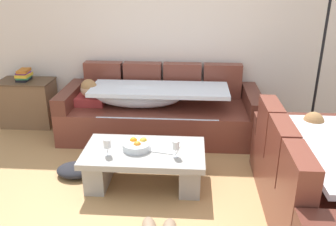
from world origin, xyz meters
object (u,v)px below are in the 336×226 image
(book_stack_on_cabinet, at_px, (24,75))
(floor_lamp, at_px, (318,54))
(fruit_bowl, at_px, (137,145))
(wine_glass_near_right, at_px, (176,146))
(couch_near_window, at_px, (319,183))
(coffee_table, at_px, (144,162))
(wine_glass_near_left, at_px, (107,144))
(side_cabinet, at_px, (28,103))
(open_magazine, at_px, (164,148))
(crumpled_garment, at_px, (76,170))
(couch_along_wall, at_px, (157,111))

(book_stack_on_cabinet, distance_m, floor_lamp, 3.77)
(fruit_bowl, distance_m, wine_glass_near_right, 0.42)
(wine_glass_near_right, distance_m, floor_lamp, 2.12)
(couch_near_window, distance_m, floor_lamp, 1.76)
(coffee_table, height_order, fruit_bowl, fruit_bowl)
(floor_lamp, bearing_deg, coffee_table, -149.64)
(wine_glass_near_left, height_order, side_cabinet, side_cabinet)
(open_magazine, bearing_deg, floor_lamp, 43.89)
(wine_glass_near_left, bearing_deg, open_magazine, 17.56)
(crumpled_garment, bearing_deg, side_cabinet, 128.96)
(fruit_bowl, height_order, floor_lamp, floor_lamp)
(open_magazine, bearing_deg, fruit_bowl, -163.28)
(fruit_bowl, height_order, open_magazine, fruit_bowl)
(wine_glass_near_right, bearing_deg, floor_lamp, 37.69)
(wine_glass_near_right, distance_m, side_cabinet, 2.61)
(floor_lamp, bearing_deg, couch_near_window, -102.93)
(coffee_table, bearing_deg, floor_lamp, 30.36)
(wine_glass_near_right, bearing_deg, crumpled_garment, 168.62)
(coffee_table, bearing_deg, crumpled_garment, 172.19)
(couch_near_window, relative_size, coffee_table, 1.55)
(side_cabinet, bearing_deg, couch_near_window, -28.21)
(fruit_bowl, relative_size, wine_glass_near_left, 1.69)
(open_magazine, bearing_deg, book_stack_on_cabinet, 157.65)
(crumpled_garment, bearing_deg, book_stack_on_cabinet, 129.06)
(couch_near_window, bearing_deg, book_stack_on_cabinet, 61.79)
(wine_glass_near_left, bearing_deg, wine_glass_near_right, 1.12)
(couch_along_wall, distance_m, coffee_table, 1.18)
(book_stack_on_cabinet, xyz_separation_m, floor_lamp, (3.73, -0.27, 0.40))
(couch_near_window, distance_m, book_stack_on_cabinet, 3.85)
(book_stack_on_cabinet, bearing_deg, side_cabinet, -27.28)
(couch_along_wall, relative_size, wine_glass_near_left, 15.12)
(floor_lamp, xyz_separation_m, crumpled_garment, (-2.68, -1.03, -1.06))
(coffee_table, relative_size, floor_lamp, 0.62)
(book_stack_on_cabinet, xyz_separation_m, crumpled_garment, (1.05, -1.30, -0.65))
(book_stack_on_cabinet, bearing_deg, coffee_table, -37.81)
(wine_glass_near_right, height_order, crumpled_garment, wine_glass_near_right)
(wine_glass_near_left, xyz_separation_m, floor_lamp, (2.26, 1.25, 0.62))
(couch_near_window, bearing_deg, wine_glass_near_right, 76.62)
(coffee_table, bearing_deg, wine_glass_near_right, -19.41)
(coffee_table, bearing_deg, couch_along_wall, 89.25)
(couch_near_window, relative_size, fruit_bowl, 6.66)
(open_magazine, xyz_separation_m, side_cabinet, (-2.00, 1.36, -0.06))
(coffee_table, distance_m, wine_glass_near_left, 0.44)
(couch_along_wall, xyz_separation_m, wine_glass_near_right, (0.30, -1.29, 0.17))
(couch_along_wall, height_order, coffee_table, couch_along_wall)
(coffee_table, height_order, wine_glass_near_left, wine_glass_near_left)
(fruit_bowl, height_order, side_cabinet, side_cabinet)
(coffee_table, bearing_deg, fruit_bowl, 164.51)
(couch_along_wall, bearing_deg, crumpled_garment, -125.65)
(couch_along_wall, bearing_deg, couch_near_window, -45.49)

